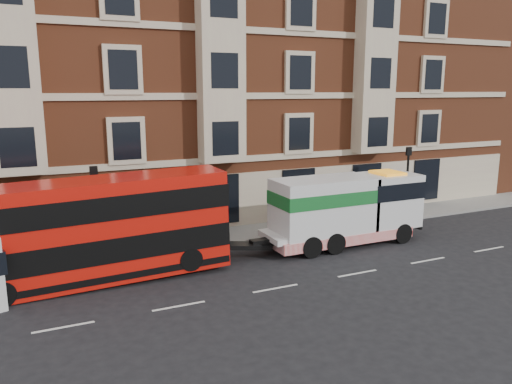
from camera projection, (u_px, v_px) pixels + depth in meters
ground at (275, 288)px, 20.05m from camera, size 120.00×120.00×0.00m
sidewalk at (212, 237)px, 26.71m from camera, size 90.00×3.00×0.15m
victorian_terrace at (177, 54)px, 31.57m from camera, size 45.00×12.00×20.40m
lamp_post_west at (96, 206)px, 22.57m from camera, size 0.35×0.15×4.35m
lamp_post_east at (407, 177)px, 29.94m from camera, size 0.35×0.15×4.35m
double_decker_bus at (97, 228)px, 20.35m from camera, size 10.65×2.44×4.31m
tow_truck at (344, 209)px, 25.37m from camera, size 8.53×2.52×3.55m
pedestrian at (24, 249)px, 21.96m from camera, size 0.65×0.48×1.65m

